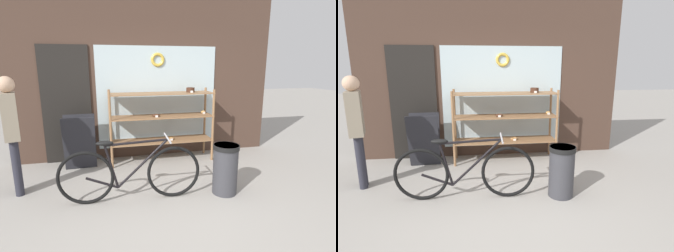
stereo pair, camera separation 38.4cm
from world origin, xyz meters
The scene contains 7 objects.
ground_plane centered at (0.00, 0.00, 0.00)m, with size 30.00×30.00×0.00m, color gray.
storefront_facade centered at (-0.04, 2.27, 1.56)m, with size 4.96×0.13×3.21m.
display_case centered at (0.23, 1.90, 0.81)m, with size 1.89×0.47×1.35m.
bicycle centered at (-0.50, 0.51, 0.38)m, with size 1.85×0.46×0.85m.
sandwich_board centered at (-1.24, 1.81, 0.47)m, with size 0.53×0.40×0.92m.
pedestrian centered at (-2.00, 1.04, 0.95)m, with size 0.27×0.36×1.62m.
trash_bin centered at (0.79, 0.42, 0.38)m, with size 0.36×0.36×0.70m.
Camera 2 is at (-0.37, -2.76, 1.75)m, focal length 28.00 mm.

